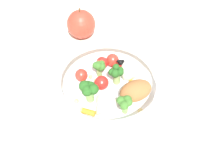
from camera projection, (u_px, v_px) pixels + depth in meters
The scene contains 3 objects.
ground_plane at pixel (112, 98), 0.58m from camera, with size 2.40×2.40×0.00m, color silver.
food_container at pixel (113, 85), 0.57m from camera, with size 0.24×0.24×0.06m.
loose_apple at pixel (81, 24), 0.69m from camera, with size 0.08×0.08×0.09m.
Camera 1 is at (-0.33, 0.09, 0.47)m, focal length 40.18 mm.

